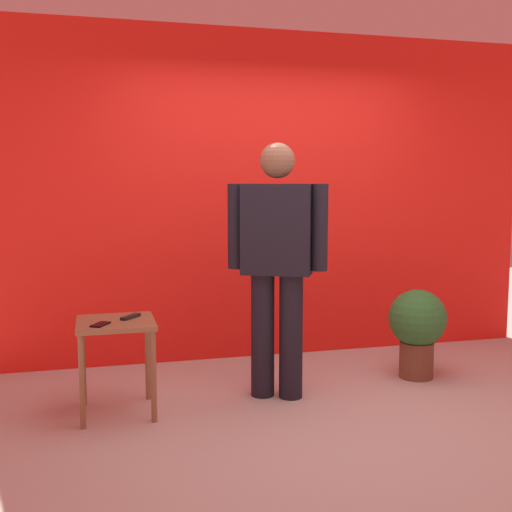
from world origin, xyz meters
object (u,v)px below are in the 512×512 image
(side_table, at_px, (116,337))
(cell_phone, at_px, (100,324))
(tv_remote, at_px, (131,317))
(standing_person, at_px, (277,257))
(potted_plant, at_px, (417,326))

(side_table, bearing_deg, cell_phone, -131.65)
(side_table, relative_size, tv_remote, 3.62)
(standing_person, xyz_separation_m, cell_phone, (-1.19, -0.16, -0.37))
(cell_phone, bearing_deg, tv_remote, 69.67)
(standing_person, xyz_separation_m, potted_plant, (1.17, 0.14, -0.58))
(side_table, relative_size, cell_phone, 4.28)
(tv_remote, bearing_deg, standing_person, 39.83)
(standing_person, height_order, cell_phone, standing_person)
(cell_phone, relative_size, tv_remote, 0.85)
(standing_person, bearing_deg, potted_plant, 6.91)
(standing_person, bearing_deg, tv_remote, -179.75)
(cell_phone, bearing_deg, side_table, 79.10)
(side_table, height_order, tv_remote, tv_remote)
(tv_remote, xyz_separation_m, potted_plant, (2.17, 0.15, -0.22))
(standing_person, xyz_separation_m, side_table, (-1.10, -0.05, -0.48))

